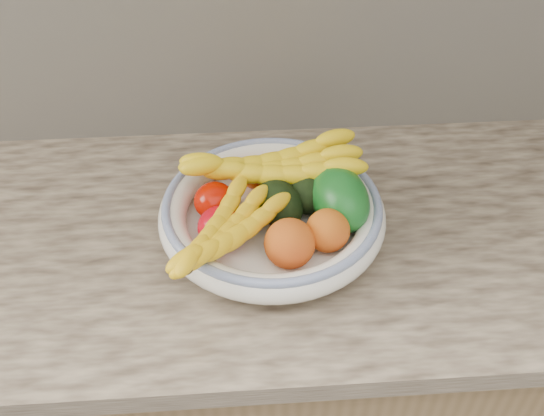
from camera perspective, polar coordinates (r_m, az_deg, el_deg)
The scene contains 14 objects.
kitchen_counter at distance 1.43m, azimuth -0.07°, elevation -14.28°, with size 2.44×0.66×1.40m.
fruit_bowl at distance 1.04m, azimuth 0.00°, elevation -0.47°, with size 0.39×0.39×0.08m.
clementine_back_left at distance 1.11m, azimuth -1.61°, elevation 3.24°, with size 0.06×0.06×0.05m, color #FF5605.
clementine_back_right at distance 1.12m, azimuth 1.65°, elevation 3.43°, with size 0.05×0.05×0.05m, color #FF5205.
clementine_back_mid at distance 1.08m, azimuth 0.35°, elevation 1.72°, with size 0.05×0.05×0.05m, color #F65C05.
tomato_left at distance 1.05m, azimuth -5.42°, elevation 0.66°, with size 0.07×0.07×0.07m, color #AF0E00.
tomato_near_left at distance 1.00m, azimuth -4.89°, elevation -1.80°, with size 0.08×0.08×0.07m, color #C00512.
avocado_center at distance 1.04m, azimuth 0.67°, elevation 0.43°, with size 0.07×0.11×0.07m, color black.
avocado_right at distance 1.07m, azimuth 3.49°, elevation 1.91°, with size 0.08×0.11×0.08m, color black.
green_mango at distance 1.03m, azimuth 6.34°, elevation 0.92°, with size 0.09×0.14×0.10m, color #0F5317.
peach_front at distance 0.96m, azimuth 1.67°, elevation -3.36°, with size 0.08×0.08×0.08m, color orange.
peach_right at distance 0.99m, azimuth 5.27°, elevation -2.12°, with size 0.07×0.07×0.07m, color orange.
banana_bunch_back at distance 1.07m, azimuth -0.01°, elevation 3.52°, with size 0.34×0.12×0.10m, color yellow, non-canonical shape.
banana_bunch_front at distance 0.96m, azimuth -4.52°, elevation -2.63°, with size 0.27×0.11×0.08m, color yellow, non-canonical shape.
Camera 1 is at (-0.05, 0.89, 1.65)m, focal length 40.00 mm.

